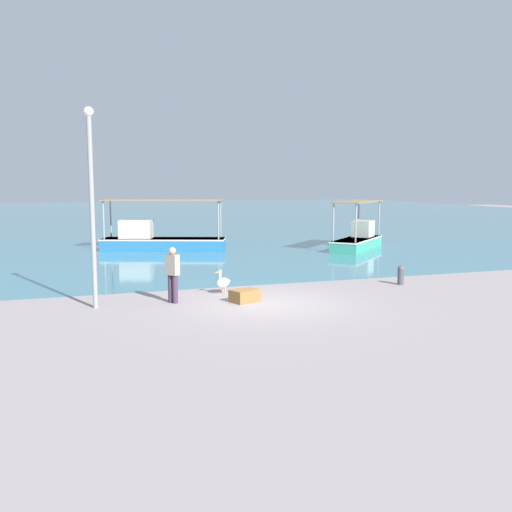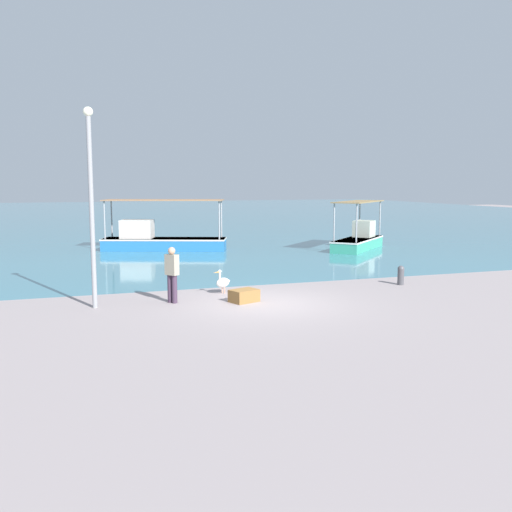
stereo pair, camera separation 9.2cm
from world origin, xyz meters
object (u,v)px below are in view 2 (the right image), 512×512
object	(u,v)px
fisherman_standing	(172,273)
cargo_crate	(244,296)
pelican	(223,282)
lamp_post	(91,197)
fishing_boat_far_right	(359,238)
mooring_bollard	(401,275)
fishing_boat_outer	(159,238)

from	to	relation	value
fisherman_standing	cargo_crate	world-z (taller)	fisherman_standing
pelican	cargo_crate	distance (m)	1.52
lamp_post	fishing_boat_far_right	bearing A→B (deg)	36.50
lamp_post	fisherman_standing	xyz separation A→B (m)	(2.25, -0.03, -2.29)
mooring_bollard	cargo_crate	bearing A→B (deg)	-170.45
fishing_boat_far_right	fisherman_standing	bearing A→B (deg)	-138.65
mooring_bollard	fisherman_standing	size ratio (longest dim) A/B	0.40
pelican	lamp_post	bearing A→B (deg)	-167.58
fishing_boat_outer	cargo_crate	world-z (taller)	fishing_boat_outer
pelican	mooring_bollard	size ratio (longest dim) A/B	1.17
mooring_bollard	fisherman_standing	world-z (taller)	fisherman_standing
fishing_boat_far_right	cargo_crate	distance (m)	15.02
fishing_boat_far_right	fisherman_standing	xyz separation A→B (m)	(-12.08, -10.63, 0.31)
lamp_post	fisherman_standing	size ratio (longest dim) A/B	3.37
mooring_bollard	fisherman_standing	bearing A→B (deg)	-176.75
mooring_bollard	fisherman_standing	distance (m)	8.25
fishing_boat_outer	fisherman_standing	world-z (taller)	fishing_boat_outer
fishing_boat_outer	cargo_crate	distance (m)	14.18
fishing_boat_outer	cargo_crate	xyz separation A→B (m)	(0.35, -14.17, -0.44)
mooring_bollard	fishing_boat_far_right	bearing A→B (deg)	69.17
fisherman_standing	lamp_post	bearing A→B (deg)	179.35
fisherman_standing	cargo_crate	distance (m)	2.28
lamp_post	cargo_crate	xyz separation A→B (m)	(4.34, -0.59, -3.01)
mooring_bollard	pelican	bearing A→B (deg)	175.93
mooring_bollard	cargo_crate	distance (m)	6.22
lamp_post	pelican	bearing A→B (deg)	12.42
mooring_bollard	fisherman_standing	xyz separation A→B (m)	(-8.22, -0.47, 0.54)
pelican	cargo_crate	world-z (taller)	pelican
fishing_boat_outer	pelican	bearing A→B (deg)	-89.63
fishing_boat_far_right	mooring_bollard	size ratio (longest dim) A/B	6.58
cargo_crate	fishing_boat_far_right	bearing A→B (deg)	48.24
lamp_post	mooring_bollard	xyz separation A→B (m)	(10.47, 0.44, -2.84)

